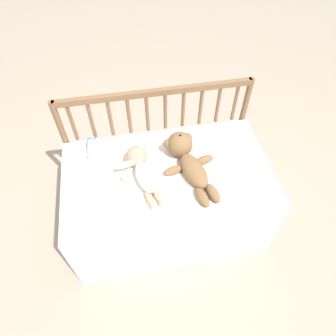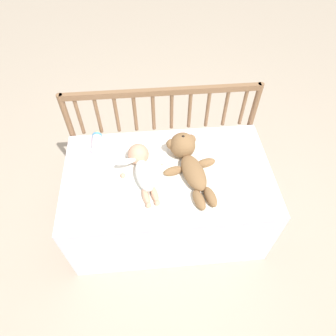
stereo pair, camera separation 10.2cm
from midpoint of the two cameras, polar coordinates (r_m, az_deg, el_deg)
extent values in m
plane|color=tan|center=(2.14, 1.35, -9.78)|extent=(12.00, 12.00, 0.00)
cube|color=silver|center=(1.91, 1.50, -5.90)|extent=(1.18, 0.69, 0.53)
cylinder|color=brown|center=(2.06, -15.66, 4.00)|extent=(0.04, 0.04, 0.83)
cylinder|color=brown|center=(2.14, 16.08, 5.99)|extent=(0.04, 0.04, 0.83)
cube|color=brown|center=(1.75, 0.57, 14.27)|extent=(1.15, 0.03, 0.04)
cylinder|color=brown|center=(1.88, -15.06, 9.32)|extent=(0.02, 0.02, 0.26)
cylinder|color=brown|center=(1.86, -11.66, 9.65)|extent=(0.02, 0.02, 0.26)
cylinder|color=brown|center=(1.85, -8.21, 9.96)|extent=(0.02, 0.02, 0.26)
cylinder|color=brown|center=(1.84, -4.72, 10.22)|extent=(0.02, 0.02, 0.26)
cylinder|color=brown|center=(1.85, -1.21, 10.46)|extent=(0.02, 0.02, 0.26)
cylinder|color=brown|center=(1.85, 2.28, 10.65)|extent=(0.02, 0.02, 0.26)
cylinder|color=brown|center=(1.87, 5.73, 10.80)|extent=(0.02, 0.02, 0.26)
cylinder|color=brown|center=(1.89, 9.11, 10.91)|extent=(0.02, 0.02, 0.26)
cylinder|color=brown|center=(1.92, 12.41, 10.99)|extent=(0.02, 0.02, 0.26)
cylinder|color=brown|center=(1.95, 15.61, 11.02)|extent=(0.02, 0.02, 0.26)
cube|color=white|center=(1.67, 2.71, -1.94)|extent=(0.80, 0.57, 0.01)
ellipsoid|color=olive|center=(1.65, 6.66, -0.91)|extent=(0.17, 0.27, 0.09)
sphere|color=olive|center=(1.73, 4.48, 4.27)|extent=(0.15, 0.15, 0.15)
sphere|color=beige|center=(1.70, 4.57, 5.21)|extent=(0.06, 0.06, 0.06)
sphere|color=black|center=(1.68, 4.62, 5.83)|extent=(0.02, 0.02, 0.02)
sphere|color=olive|center=(1.73, 2.33, 4.52)|extent=(0.06, 0.06, 0.06)
sphere|color=olive|center=(1.76, 6.02, 5.36)|extent=(0.06, 0.06, 0.06)
ellipsoid|color=olive|center=(1.67, 2.76, -0.65)|extent=(0.12, 0.07, 0.05)
ellipsoid|color=olive|center=(1.72, 8.90, 0.91)|extent=(0.12, 0.07, 0.05)
ellipsoid|color=olive|center=(1.57, 7.79, -6.13)|extent=(0.08, 0.14, 0.06)
ellipsoid|color=olive|center=(1.59, 9.90, -5.50)|extent=(0.08, 0.14, 0.06)
ellipsoid|color=white|center=(1.62, -2.68, -1.50)|extent=(0.13, 0.23, 0.10)
sphere|color=tan|center=(1.70, -3.98, 2.57)|extent=(0.12, 0.12, 0.12)
ellipsoid|color=white|center=(1.65, -6.28, 1.15)|extent=(0.11, 0.06, 0.03)
ellipsoid|color=white|center=(1.69, -0.48, -0.16)|extent=(0.11, 0.06, 0.03)
sphere|color=tan|center=(1.67, -6.90, -1.49)|extent=(0.03, 0.03, 0.03)
sphere|color=tan|center=(1.70, 0.54, 0.22)|extent=(0.03, 0.03, 0.03)
ellipsoid|color=tan|center=(1.58, -2.41, -5.48)|extent=(0.06, 0.12, 0.04)
ellipsoid|color=tan|center=(1.58, -0.76, -5.08)|extent=(0.06, 0.12, 0.04)
sphere|color=tan|center=(1.55, -1.88, -7.15)|extent=(0.03, 0.03, 0.03)
sphere|color=tan|center=(1.56, -0.20, -6.73)|extent=(0.03, 0.03, 0.03)
cylinder|color=white|center=(1.84, -11.91, 4.56)|extent=(0.06, 0.12, 0.06)
cylinder|color=#4C99D8|center=(1.88, -11.84, 5.85)|extent=(0.06, 0.02, 0.06)
sphere|color=#EAC67F|center=(1.89, -11.81, 6.28)|extent=(0.04, 0.04, 0.04)
camera|label=1|loc=(0.05, -88.22, 2.21)|focal=32.00mm
camera|label=2|loc=(0.05, 91.78, -2.21)|focal=32.00mm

